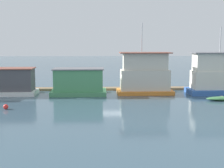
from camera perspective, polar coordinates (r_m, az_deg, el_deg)
ground_plane at (r=39.05m, az=-0.06°, el=-1.83°), size 200.00×200.00×0.00m
dock_walkway at (r=42.42m, az=-0.25°, el=-0.85°), size 59.60×1.46×0.30m
houseboat_white at (r=40.43m, az=-18.63°, el=0.34°), size 7.15×3.38×6.96m
houseboat_green at (r=38.76m, az=-6.10°, el=0.35°), size 6.78×3.92×3.26m
houseboat_orange at (r=39.29m, az=6.02°, el=1.57°), size 6.94×3.42×8.77m
houseboat_blue at (r=40.92m, az=17.62°, el=1.50°), size 5.65×3.79×8.29m
dinghy_green at (r=36.98m, az=19.71°, el=-2.49°), size 4.09×1.59×0.45m
buoy_red at (r=32.06m, az=-18.85°, el=-3.95°), size 0.50×0.50×0.50m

